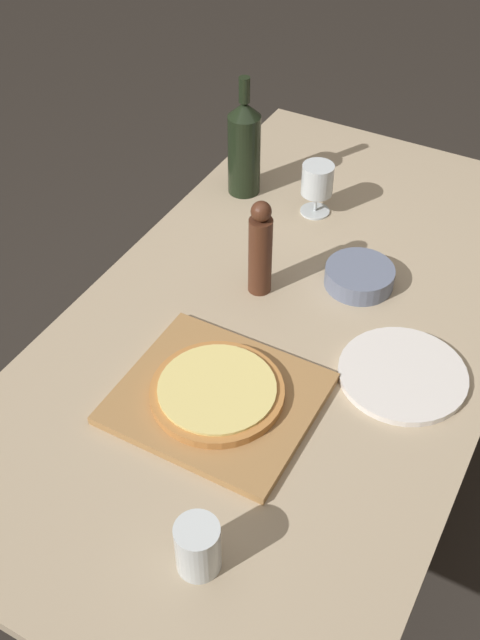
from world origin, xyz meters
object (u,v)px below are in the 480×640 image
Objects in this scene: pepper_mill at (260,250)px; small_bowl at (359,276)px; wine_bottle at (244,147)px; pizza at (217,391)px; wine_glass at (317,181)px.

pepper_mill is 1.50× the size of small_bowl.
pepper_mill is at bearing -56.54° from wine_bottle.
pepper_mill reaches higher than pizza.
wine_bottle is at bearing 152.90° from small_bowl.
pepper_mill is at bearing 103.86° from pizza.
wine_bottle is at bearing 114.39° from pizza.
pepper_mill is (0.22, -0.33, -0.02)m from wine_bottle.
pizza is at bearing -76.14° from pepper_mill.
pepper_mill is 1.72× the size of wine_glass.
wine_bottle reaches higher than wine_glass.
pizza is 1.11× the size of pepper_mill.
wine_bottle is 0.21m from wine_glass.
pepper_mill reaches higher than small_bowl.
wine_glass is at bearing 0.10° from wine_bottle.
pizza is 0.68m from wine_glass.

